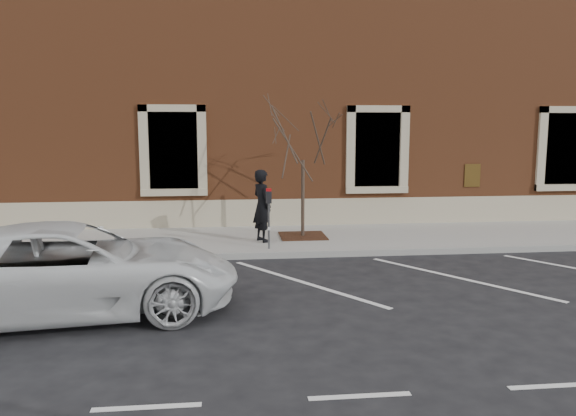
{
  "coord_description": "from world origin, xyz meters",
  "views": [
    {
      "loc": [
        -1.48,
        -12.94,
        3.07
      ],
      "look_at": [
        0.0,
        0.6,
        1.1
      ],
      "focal_mm": 35.0,
      "sensor_mm": 36.0,
      "label": 1
    }
  ],
  "objects": [
    {
      "name": "white_truck",
      "position": [
        -4.04,
        -3.64,
        0.76
      ],
      "size": [
        5.74,
        3.24,
        1.51
      ],
      "primitive_type": "imported",
      "rotation": [
        0.0,
        0.0,
        1.71
      ],
      "color": "silver",
      "rests_on": "ground"
    },
    {
      "name": "sidewalk_near",
      "position": [
        0.0,
        1.75,
        0.07
      ],
      "size": [
        40.0,
        3.5,
        0.15
      ],
      "primitive_type": "cube",
      "color": "#9A9691",
      "rests_on": "ground"
    },
    {
      "name": "parking_stripes",
      "position": [
        0.0,
        -2.2,
        0.0
      ],
      "size": [
        28.0,
        4.4,
        0.01
      ],
      "primitive_type": null,
      "color": "silver",
      "rests_on": "ground"
    },
    {
      "name": "man",
      "position": [
        -0.6,
        1.25,
        1.08
      ],
      "size": [
        0.69,
        0.8,
        1.85
      ],
      "primitive_type": "imported",
      "rotation": [
        0.0,
        0.0,
        2.02
      ],
      "color": "black",
      "rests_on": "sidewalk_near"
    },
    {
      "name": "tree_grate",
      "position": [
        0.53,
        1.77,
        0.17
      ],
      "size": [
        1.22,
        1.22,
        0.03
      ],
      "primitive_type": "cube",
      "color": "#442516",
      "rests_on": "sidewalk_near"
    },
    {
      "name": "ground",
      "position": [
        0.0,
        0.0,
        0.0
      ],
      "size": [
        120.0,
        120.0,
        0.0
      ],
      "primitive_type": "plane",
      "color": "#28282B",
      "rests_on": "ground"
    },
    {
      "name": "building_civic",
      "position": [
        0.0,
        7.74,
        4.0
      ],
      "size": [
        40.0,
        8.62,
        8.0
      ],
      "color": "brown",
      "rests_on": "ground"
    },
    {
      "name": "parking_meter",
      "position": [
        -0.49,
        0.34,
        1.17
      ],
      "size": [
        0.13,
        0.1,
        1.47
      ],
      "rotation": [
        0.0,
        0.0,
        -0.17
      ],
      "color": "#595B60",
      "rests_on": "sidewalk_near"
    },
    {
      "name": "sapling",
      "position": [
        0.53,
        1.77,
        2.76
      ],
      "size": [
        2.24,
        2.24,
        3.74
      ],
      "color": "#423028",
      "rests_on": "sidewalk_near"
    },
    {
      "name": "curb_near",
      "position": [
        0.0,
        -0.05,
        0.07
      ],
      "size": [
        40.0,
        0.12,
        0.15
      ],
      "primitive_type": "cube",
      "color": "#9E9E99",
      "rests_on": "ground"
    }
  ]
}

